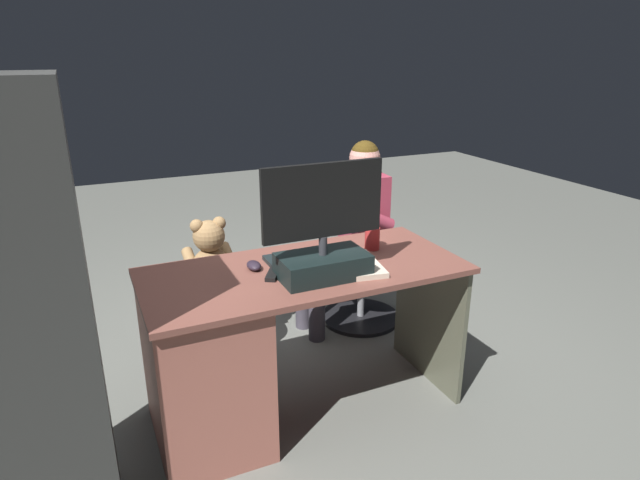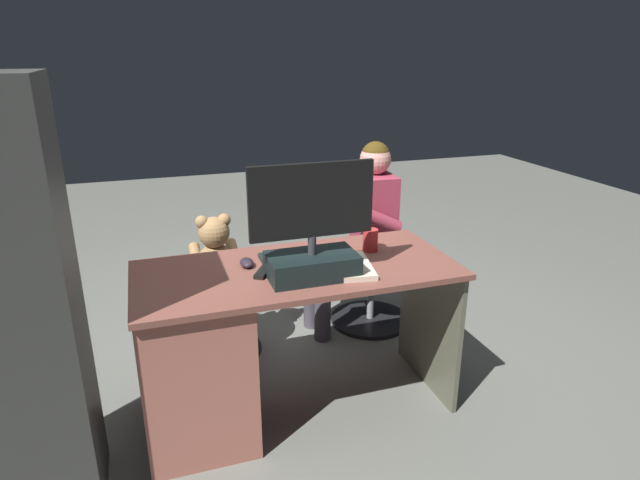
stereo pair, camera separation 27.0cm
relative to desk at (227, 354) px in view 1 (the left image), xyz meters
The scene contains 13 objects.
ground_plane 0.62m from the desk, 140.69° to the right, with size 10.00×10.00×0.00m, color slate.
desk is the anchor object (origin of this frame).
monitor 0.65m from the desk, 163.99° to the left, with size 0.53×0.22×0.49m.
keyboard 0.58m from the desk, 166.10° to the right, with size 0.42×0.14×0.02m, color black.
computer_mouse 0.40m from the desk, 153.74° to the right, with size 0.06×0.10×0.04m, color #291F2C.
cup 0.87m from the desk, behind, with size 0.07×0.07×0.11m, color red.
tv_remote 0.41m from the desk, behind, with size 0.04×0.15×0.02m, color black.
notebook_binder 0.68m from the desk, behind, with size 0.22×0.30×0.02m, color beige.
office_chair_teddy 0.64m from the desk, 98.36° to the right, with size 0.46×0.46×0.45m.
teddy_bear 0.68m from the desk, 98.19° to the right, with size 0.26×0.26×0.38m.
visitor_chair 1.27m from the desk, 146.58° to the right, with size 0.50×0.50×0.45m.
person 1.22m from the desk, 144.60° to the right, with size 0.54×0.50×1.15m.
equipment_rack 0.86m from the desk, 18.25° to the left, with size 0.44×0.36×1.59m, color #30312F.
Camera 1 is at (0.85, 2.35, 1.66)m, focal length 30.28 mm.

